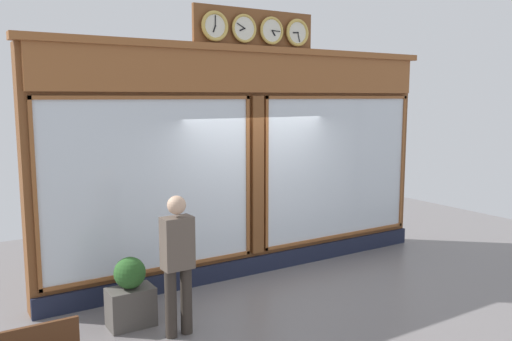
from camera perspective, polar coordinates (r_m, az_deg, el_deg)
name	(u,v)px	position (r m, az deg, el deg)	size (l,w,h in m)	color
ground_plane	(384,340)	(6.62, 13.72, -17.44)	(14.00, 14.00, 0.00)	slate
shop_facade	(252,160)	(8.33, -0.46, 1.13)	(6.92, 0.42, 4.13)	brown
pedestrian	(178,259)	(6.29, -8.50, -9.54)	(0.36, 0.23, 1.69)	#312A24
planter_box	(131,307)	(6.87, -13.43, -14.22)	(0.56, 0.36, 0.49)	#4C4742
planter_shrub	(130,273)	(6.72, -13.55, -10.75)	(0.39, 0.39, 0.39)	#285623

